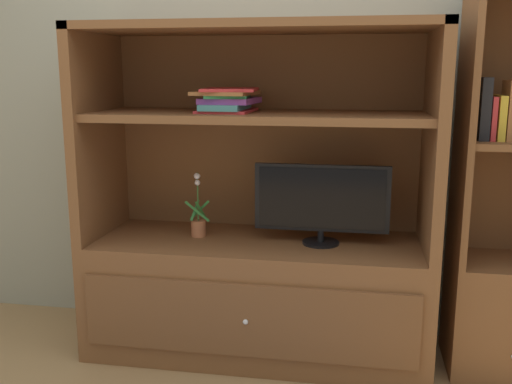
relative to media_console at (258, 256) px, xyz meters
name	(u,v)px	position (x,y,z in m)	size (l,w,h in m)	color
painted_rear_wall	(269,66)	(0.00, 0.34, 0.91)	(6.00, 0.10, 2.80)	gray
media_console	(258,256)	(0.00, 0.00, 0.00)	(1.65, 0.63, 1.59)	brown
tv_monitor	(322,201)	(0.31, -0.02, 0.29)	(0.63, 0.18, 0.38)	black
potted_plant	(198,221)	(-0.30, 0.01, 0.16)	(0.13, 0.11, 0.32)	#B26642
magazine_stack	(228,100)	(-0.14, -0.01, 0.76)	(0.30, 0.34, 0.11)	red
bookshelf_tall	(509,254)	(1.16, 0.00, 0.07)	(0.51, 0.41, 1.72)	brown
upright_book_row	(503,113)	(1.08, -0.01, 0.71)	(0.24, 0.17, 0.27)	black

